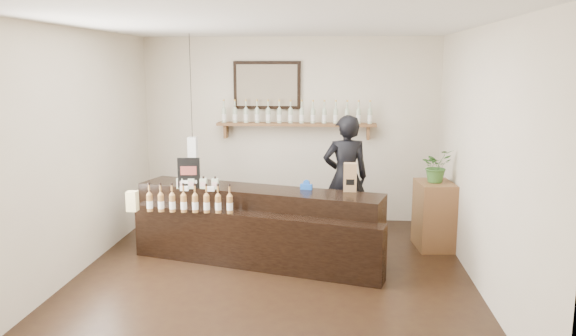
% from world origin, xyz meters
% --- Properties ---
extents(ground, '(5.00, 5.00, 0.00)m').
position_xyz_m(ground, '(0.00, 0.00, 0.00)').
color(ground, black).
rests_on(ground, ground).
extents(room_shell, '(5.00, 5.00, 5.00)m').
position_xyz_m(room_shell, '(0.00, 0.00, 1.70)').
color(room_shell, beige).
rests_on(room_shell, ground).
extents(back_wall_decor, '(2.66, 0.96, 1.69)m').
position_xyz_m(back_wall_decor, '(-0.14, 2.37, 1.75)').
color(back_wall_decor, brown).
rests_on(back_wall_decor, ground).
extents(counter, '(3.16, 1.66, 1.02)m').
position_xyz_m(counter, '(-0.27, 0.58, 0.41)').
color(counter, black).
rests_on(counter, ground).
extents(promo_sign, '(0.27, 0.05, 0.38)m').
position_xyz_m(promo_sign, '(-1.11, 0.63, 1.07)').
color(promo_sign, black).
rests_on(promo_sign, counter).
extents(paper_bag, '(0.16, 0.13, 0.35)m').
position_xyz_m(paper_bag, '(0.88, 0.64, 1.05)').
color(paper_bag, '#9C744B').
rests_on(paper_bag, counter).
extents(tape_dispenser, '(0.15, 0.08, 0.12)m').
position_xyz_m(tape_dispenser, '(0.35, 0.69, 0.92)').
color(tape_dispenser, '#1A50B6').
rests_on(tape_dispenser, counter).
extents(side_cabinet, '(0.50, 0.65, 0.88)m').
position_xyz_m(side_cabinet, '(2.00, 1.23, 0.44)').
color(side_cabinet, brown).
rests_on(side_cabinet, ground).
extents(potted_plant, '(0.51, 0.49, 0.43)m').
position_xyz_m(potted_plant, '(2.00, 1.23, 1.10)').
color(potted_plant, '#386729').
rests_on(potted_plant, side_cabinet).
extents(shopkeeper, '(0.79, 0.59, 1.95)m').
position_xyz_m(shopkeeper, '(0.84, 1.55, 0.97)').
color(shopkeeper, black).
rests_on(shopkeeper, ground).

